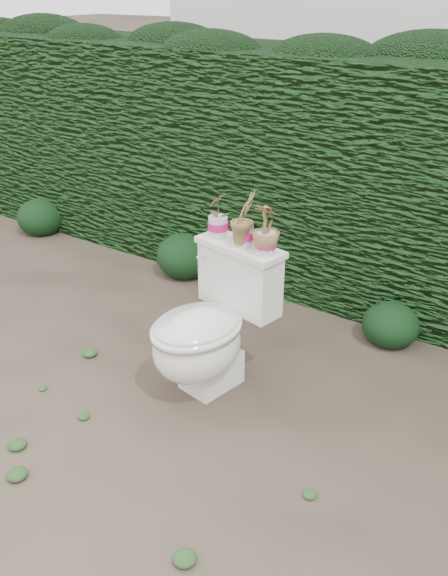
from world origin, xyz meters
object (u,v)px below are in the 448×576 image
Objects in this scene: toilet at (208,330)px; potted_plant_right at (266,230)px; potted_plant_center at (244,220)px; potted_plant_left at (218,215)px.

potted_plant_right is (0.21, 0.20, 0.55)m from toilet.
potted_plant_right is at bearing -99.25° from potted_plant_center.
potted_plant_right reaches higher than toilet.
potted_plant_left reaches higher than toilet.
potted_plant_center reaches higher than toilet.
potted_plant_right is at bearing 79.69° from potted_plant_left.
toilet is at bearing 45.76° from potted_plant_right.
potted_plant_center reaches higher than potted_plant_right.
toilet is at bearing 165.47° from potted_plant_center.
toilet is 0.62m from potted_plant_right.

